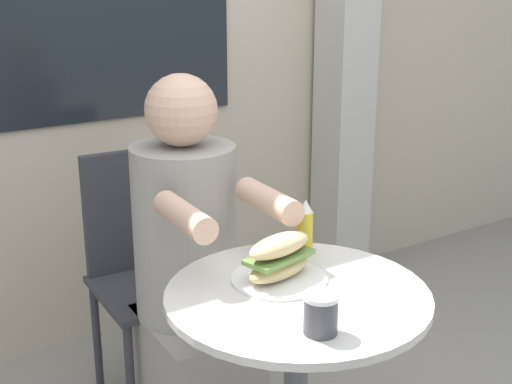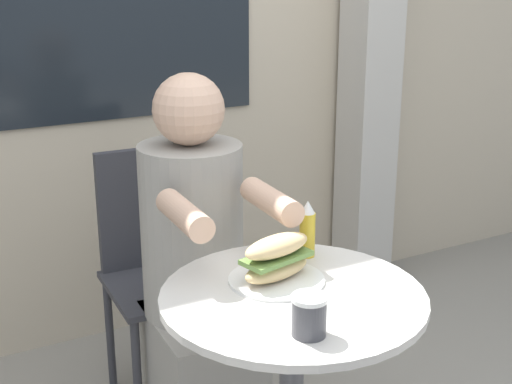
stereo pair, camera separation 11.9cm
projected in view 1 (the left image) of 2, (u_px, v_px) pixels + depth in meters
name	position (u px, v px, depth m)	size (l,w,h in m)	color
lattice_pillar	(347.00, 26.00, 3.08)	(0.20, 0.20, 2.40)	#B2ADA3
cafe_table	(296.00, 365.00, 1.75)	(0.63, 0.63, 0.72)	beige
diner_chair	(145.00, 256.00, 2.40)	(0.40, 0.40, 0.87)	#333338
seated_diner	(191.00, 294.00, 2.12)	(0.33, 0.55, 1.17)	gray
sandwich_on_plate	(280.00, 262.00, 1.73)	(0.24, 0.24, 0.12)	white
drink_cup	(321.00, 313.00, 1.49)	(0.08, 0.08, 0.09)	#424247
condiment_bottle	(305.00, 228.00, 1.88)	(0.04, 0.04, 0.15)	gold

